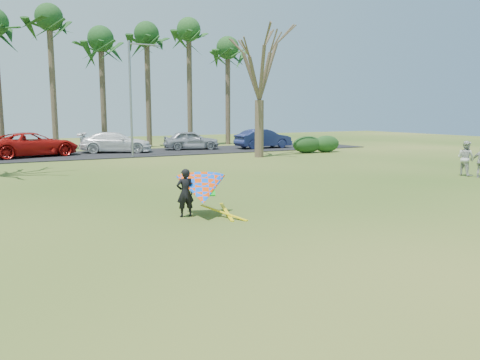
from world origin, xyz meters
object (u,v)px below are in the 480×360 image
car_2 (33,144)px  streetlight (133,93)px  bare_tree_right (260,62)px  car_3 (116,142)px  car_5 (263,139)px  kite_flyer (201,190)px  car_4 (191,140)px  pedestrian_a (466,158)px

car_2 → streetlight: bearing=-132.6°
bare_tree_right → car_3: size_ratio=1.70×
car_2 → car_5: 18.35m
car_2 → car_3: size_ratio=1.13×
bare_tree_right → car_3: 12.77m
bare_tree_right → car_2: bearing=152.7°
kite_flyer → streetlight: bearing=80.4°
streetlight → car_3: bearing=95.5°
car_4 → kite_flyer: bearing=171.6°
car_4 → bare_tree_right: bearing=-153.2°
bare_tree_right → car_5: bare_tree_right is taller
car_5 → kite_flyer: kite_flyer is taller
car_2 → car_3: (5.95, 0.62, -0.06)m
car_4 → car_3: bearing=103.1°
car_2 → car_5: (18.33, -0.90, -0.03)m
kite_flyer → bare_tree_right: bearing=54.5°
bare_tree_right → car_4: (-1.96, 7.94, -5.72)m
streetlight → kite_flyer: streetlight is taller
car_4 → streetlight: bearing=136.8°
streetlight → car_5: (11.99, 2.41, -3.58)m
car_3 → kite_flyer: size_ratio=2.27×
car_3 → pedestrian_a: (12.44, -21.21, 0.03)m
streetlight → pedestrian_a: 21.38m
pedestrian_a → kite_flyer: size_ratio=0.73×
car_3 → car_5: bearing=-76.7°
streetlight → car_2: bearing=152.5°
car_3 → car_4: bearing=-69.5°
car_5 → kite_flyer: 26.88m
streetlight → kite_flyer: bearing=-99.6°
pedestrian_a → bare_tree_right: bearing=17.3°
car_4 → kite_flyer: size_ratio=1.92×
streetlight → car_4: 7.95m
bare_tree_right → pedestrian_a: (4.22, -13.29, -5.69)m
pedestrian_a → kite_flyer: (-15.40, -2.39, -0.04)m
bare_tree_right → car_3: bearing=136.0°
car_5 → kite_flyer: (-15.32, -22.08, -0.04)m
pedestrian_a → car_2: bearing=41.4°
bare_tree_right → car_4: 9.98m
bare_tree_right → car_2: (-14.18, 7.30, -5.66)m
bare_tree_right → streetlight: bare_tree_right is taller
bare_tree_right → streetlight: bearing=153.0°
bare_tree_right → pedestrian_a: bare_tree_right is taller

